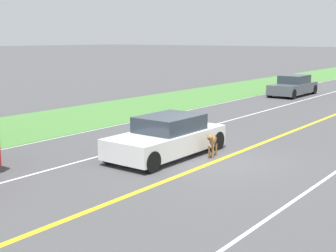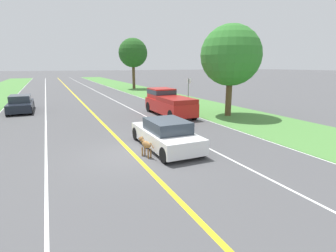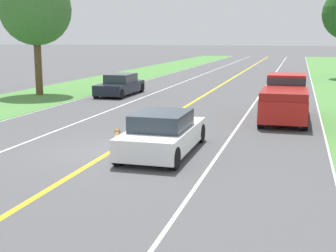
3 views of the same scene
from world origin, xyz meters
The scene contains 9 objects.
ground_plane centered at (0.00, 0.00, 0.00)m, with size 400.00×400.00×0.00m, color #4C4C4F.
centre_divider_line centered at (0.00, 0.00, 0.00)m, with size 0.18×160.00×0.01m, color yellow.
lane_edge_line_right centered at (7.00, 0.00, 0.00)m, with size 0.14×160.00×0.01m, color white.
lane_dash_same_dir centered at (3.50, 0.00, 0.00)m, with size 0.10×160.00×0.01m, color white.
lane_dash_oncoming centered at (-3.50, 0.00, 0.00)m, with size 0.10×160.00×0.01m, color white.
grass_verge_right centered at (10.00, 0.00, 0.01)m, with size 6.00×160.00×0.03m, color #4C843D.
ego_car centered at (1.70, 0.35, 0.65)m, with size 1.94×4.56×1.37m.
dog centered at (0.40, -0.42, 0.55)m, with size 0.41×1.02×0.85m.
car_trailing_near centered at (5.06, -18.39, 0.66)m, with size 1.85×4.65×1.41m.
Camera 1 is at (-7.69, 12.60, 3.94)m, focal length 50.00 mm.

